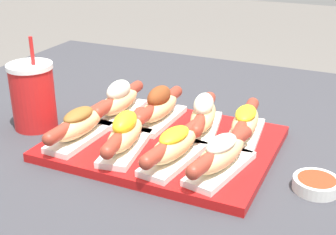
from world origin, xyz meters
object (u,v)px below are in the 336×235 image
object	(u,v)px
sauce_bowl	(316,184)
drink_cup	(33,96)
hot_dog_6	(203,115)
hot_dog_1	(125,134)
serving_tray	(164,143)
hot_dog_2	(174,146)
hot_dog_0	(79,125)
hot_dog_5	(159,107)
hot_dog_3	(221,155)
hot_dog_7	(245,123)
hot_dog_4	(119,101)

from	to	relation	value
sauce_bowl	drink_cup	bearing A→B (deg)	179.26
hot_dog_6	drink_cup	distance (m)	0.37
hot_dog_1	hot_dog_6	xyz separation A→B (m)	(0.10, 0.14, 0.00)
serving_tray	hot_dog_1	world-z (taller)	hot_dog_1
serving_tray	hot_dog_6	world-z (taller)	hot_dog_6
hot_dog_6	hot_dog_2	bearing A→B (deg)	-90.24
hot_dog_0	hot_dog_5	xyz separation A→B (m)	(0.11, 0.15, 0.00)
hot_dog_0	hot_dog_5	bearing A→B (deg)	53.94
hot_dog_3	hot_dog_6	xyz separation A→B (m)	(-0.09, 0.14, 0.00)
hot_dog_6	hot_dog_7	size ratio (longest dim) A/B	0.99
hot_dog_2	hot_dog_3	distance (m)	0.09
hot_dog_2	hot_dog_3	size ratio (longest dim) A/B	1.01
sauce_bowl	hot_dog_2	bearing A→B (deg)	-170.77
hot_dog_3	hot_dog_7	size ratio (longest dim) A/B	0.99
hot_dog_4	hot_dog_6	size ratio (longest dim) A/B	1.02
serving_tray	hot_dog_6	xyz separation A→B (m)	(0.06, 0.07, 0.04)
hot_dog_0	sauce_bowl	bearing A→B (deg)	4.59
hot_dog_2	hot_dog_7	bearing A→B (deg)	59.44
hot_dog_0	hot_dog_2	bearing A→B (deg)	-1.02
hot_dog_0	drink_cup	distance (m)	0.16
hot_dog_3	sauce_bowl	xyz separation A→B (m)	(0.16, 0.04, -0.04)
hot_dog_2	hot_dog_6	world-z (taller)	hot_dog_6
serving_tray	hot_dog_7	xyz separation A→B (m)	(0.15, 0.07, 0.04)
serving_tray	hot_dog_7	world-z (taller)	hot_dog_7
hot_dog_4	hot_dog_6	distance (m)	0.20
hot_dog_4	hot_dog_7	world-z (taller)	hot_dog_4
serving_tray	drink_cup	bearing A→B (deg)	-174.65
serving_tray	hot_dog_1	size ratio (longest dim) A/B	2.13
hot_dog_7	drink_cup	distance (m)	0.46
hot_dog_1	hot_dog_3	world-z (taller)	hot_dog_1
hot_dog_2	hot_dog_6	xyz separation A→B (m)	(0.00, 0.15, 0.00)
hot_dog_6	sauce_bowl	xyz separation A→B (m)	(0.25, -0.11, -0.04)
serving_tray	drink_cup	size ratio (longest dim) A/B	2.12
hot_dog_0	hot_dog_5	world-z (taller)	hot_dog_5
hot_dog_6	hot_dog_3	bearing A→B (deg)	-58.65
hot_dog_1	hot_dog_2	world-z (taller)	hot_dog_1
drink_cup	hot_dog_7	bearing A→B (deg)	12.89
hot_dog_6	sauce_bowl	bearing A→B (deg)	-23.08
serving_tray	hot_dog_5	xyz separation A→B (m)	(-0.05, 0.07, 0.04)
sauce_bowl	drink_cup	distance (m)	0.61
hot_dog_0	hot_dog_2	xyz separation A→B (m)	(0.21, -0.00, -0.00)
hot_dog_3	hot_dog_6	distance (m)	0.17
hot_dog_3	sauce_bowl	bearing A→B (deg)	13.39
hot_dog_0	hot_dog_7	distance (m)	0.33
hot_dog_6	serving_tray	bearing A→B (deg)	-129.47
hot_dog_1	hot_dog_5	xyz separation A→B (m)	(0.00, 0.15, 0.00)
serving_tray	hot_dog_3	xyz separation A→B (m)	(0.15, -0.07, 0.04)
hot_dog_2	hot_dog_4	world-z (taller)	hot_dog_4
hot_dog_0	drink_cup	world-z (taller)	drink_cup
serving_tray	hot_dog_6	bearing A→B (deg)	50.53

